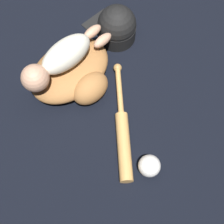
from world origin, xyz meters
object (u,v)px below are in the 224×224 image
object	(u,v)px
baseball_bat	(123,133)
baseball	(149,166)
baseball_glove	(73,73)
baby_figure	(60,59)
baseball_cap	(117,27)

from	to	relation	value
baseball_bat	baseball	bearing A→B (deg)	85.20
baseball_bat	baseball	distance (m)	0.15
baseball_glove	baseball_bat	distance (m)	0.29
baseball_glove	baby_figure	xyz separation A→B (m)	(0.03, -0.02, 0.10)
baseball_glove	baby_figure	size ratio (longest dim) A/B	0.93
baseball_glove	baby_figure	bearing A→B (deg)	-29.16
baseball_glove	baseball_bat	bearing A→B (deg)	88.21
baseball_bat	baseball	xyz separation A→B (m)	(0.01, 0.14, 0.01)
baby_figure	baseball_bat	size ratio (longest dim) A/B	0.97
baseball_glove	baseball_bat	size ratio (longest dim) A/B	0.91
baby_figure	baseball_cap	bearing A→B (deg)	-172.35
baseball_glove	baseball	bearing A→B (deg)	87.21
baseball	baseball_cap	bearing A→B (deg)	-119.59
baseball_bat	baseball_cap	world-z (taller)	baseball_cap
baby_figure	baseball	size ratio (longest dim) A/B	4.99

